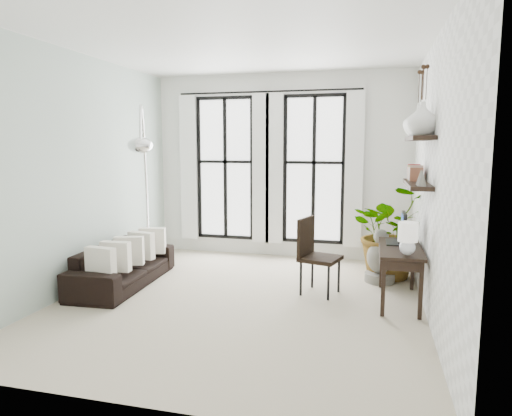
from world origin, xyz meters
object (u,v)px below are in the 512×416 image
(plant, at_px, (393,231))
(desk, at_px, (400,251))
(desk_chair, at_px, (314,251))
(buddha, at_px, (380,260))
(arc_lamp, at_px, (143,147))
(sofa, at_px, (123,265))

(plant, relative_size, desk, 1.16)
(plant, height_order, desk, plant)
(desk_chair, xyz_separation_m, buddha, (0.87, 0.73, -0.25))
(desk, bearing_deg, plant, 92.30)
(desk, distance_m, arc_lamp, 3.87)
(desk, bearing_deg, desk_chair, 170.88)
(desk_chair, bearing_deg, desk, 6.57)
(sofa, bearing_deg, arc_lamp, -14.62)
(desk, bearing_deg, arc_lamp, 174.53)
(desk_chair, height_order, buddha, desk_chair)
(sofa, height_order, buddha, buddha)
(arc_lamp, height_order, buddha, arc_lamp)
(desk_chair, bearing_deg, plant, 60.29)
(sofa, xyz_separation_m, plant, (3.70, 1.34, 0.41))
(desk_chair, bearing_deg, arc_lamp, -168.22)
(desk, xyz_separation_m, buddha, (-0.21, 0.90, -0.36))
(sofa, relative_size, desk, 1.61)
(desk, height_order, buddha, desk)
(buddha, bearing_deg, sofa, -163.55)
(sofa, height_order, desk, desk)
(desk, relative_size, buddha, 1.56)
(sofa, relative_size, plant, 1.39)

